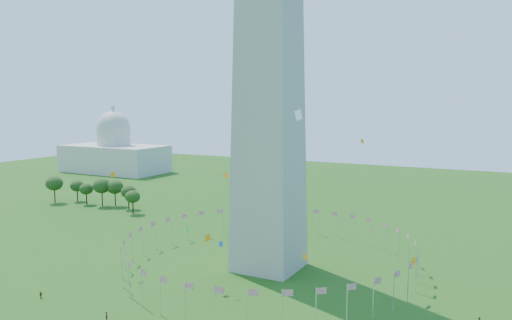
{
  "coord_description": "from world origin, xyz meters",
  "views": [
    {
      "loc": [
        59.81,
        -72.17,
        45.95
      ],
      "look_at": [
        3.8,
        35.0,
        32.26
      ],
      "focal_mm": 35.0,
      "sensor_mm": 36.0,
      "label": 1
    }
  ],
  "objects": [
    {
      "name": "tree_line_west",
      "position": [
        -106.73,
        90.92,
        5.58
      ],
      "size": [
        55.42,
        15.64,
        12.39
      ],
      "color": "#2D551C",
      "rests_on": "ground"
    },
    {
      "name": "kites_aloft",
      "position": [
        5.8,
        26.63,
        19.98
      ],
      "size": [
        96.55,
        73.54,
        40.81
      ],
      "color": "orange",
      "rests_on": "ground"
    },
    {
      "name": "flag_ring",
      "position": [
        -0.0,
        50.0,
        4.5
      ],
      "size": [
        80.24,
        80.24,
        9.0
      ],
      "color": "silver",
      "rests_on": "ground"
    },
    {
      "name": "capitol_building",
      "position": [
        -180.0,
        180.0,
        23.0
      ],
      "size": [
        70.0,
        35.0,
        46.0
      ],
      "primitive_type": null,
      "color": "beige",
      "rests_on": "ground"
    }
  ]
}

